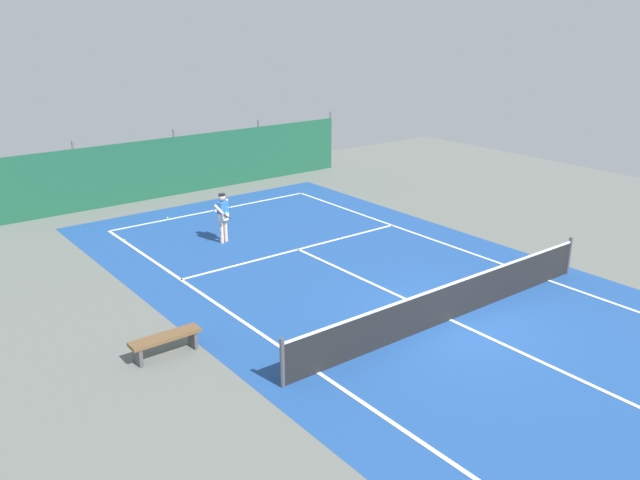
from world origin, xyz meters
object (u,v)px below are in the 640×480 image
Objects in this scene: tennis_net at (451,301)px; tennis_player at (223,214)px; parked_car at (139,166)px; courtside_bench at (165,340)px; tennis_ball_near_player at (167,218)px; tennis_ball_midcourt at (124,240)px.

tennis_player is at bearing 100.05° from tennis_net.
tennis_net is at bearing 90.38° from parked_car.
tennis_net is at bearing -22.72° from courtside_bench.
tennis_net is 6.33× the size of courtside_bench.
tennis_ball_near_player is 0.04× the size of courtside_bench.
tennis_ball_near_player is at bearing -104.79° from tennis_player.
tennis_ball_midcourt is 7.71m from parked_car.
parked_car is at bearing 62.82° from tennis_ball_midcourt.
tennis_ball_near_player is 10.37m from courtside_bench.
courtside_bench is (-5.72, -14.77, -0.46)m from parked_car.
tennis_net reaches higher than tennis_ball_near_player.
tennis_ball_midcourt is 0.04× the size of courtside_bench.
tennis_player is at bearing -39.17° from tennis_ball_midcourt.
tennis_net is 6.17× the size of tennis_player.
tennis_ball_midcourt is at bearing 74.41° from courtside_bench.
tennis_player is 8.98m from parked_car.
tennis_net reaches higher than courtside_bench.
parked_car is (0.92, 8.93, -0.12)m from tennis_player.
tennis_player reaches higher than tennis_ball_midcourt.
tennis_player is 7.59m from courtside_bench.
tennis_player is 24.85× the size of tennis_ball_midcourt.
tennis_ball_near_player is at bearing 75.08° from parked_car.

